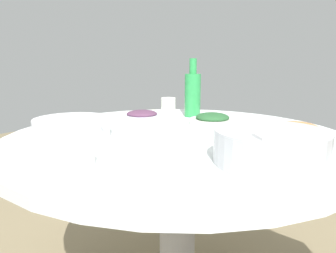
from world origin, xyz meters
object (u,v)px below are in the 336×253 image
(rice_bowl, at_px, (270,146))
(soup_bowl, at_px, (72,128))
(dish_eggplant, at_px, (142,116))
(dish_tofu_braise, at_px, (295,129))
(round_dining_table, at_px, (178,172))
(tea_cup_side, at_px, (168,104))
(dish_greens, at_px, (212,120))
(tea_cup_near, at_px, (79,155))
(green_bottle, at_px, (193,93))
(tea_cup_far, at_px, (135,168))

(rice_bowl, bearing_deg, soup_bowl, 15.24)
(dish_eggplant, bearing_deg, dish_tofu_braise, -164.77)
(dish_eggplant, bearing_deg, round_dining_table, 157.94)
(soup_bowl, xyz_separation_m, tea_cup_side, (0.14, -0.66, 0.00))
(dish_greens, relative_size, tea_cup_near, 2.60)
(rice_bowl, height_order, dish_greens, rice_bowl)
(green_bottle, height_order, tea_cup_side, green_bottle)
(soup_bowl, xyz_separation_m, tea_cup_near, (-0.29, 0.16, -0.00))
(round_dining_table, xyz_separation_m, dish_greens, (0.02, -0.24, 0.16))
(soup_bowl, height_order, dish_greens, soup_bowl)
(soup_bowl, relative_size, tea_cup_near, 3.86)
(round_dining_table, height_order, rice_bowl, rice_bowl)
(round_dining_table, height_order, dish_greens, dish_greens)
(soup_bowl, distance_m, dish_eggplant, 0.40)
(round_dining_table, distance_m, soup_bowl, 0.41)
(soup_bowl, bearing_deg, round_dining_table, -134.09)
(rice_bowl, xyz_separation_m, dish_eggplant, (0.71, -0.22, -0.03))
(dish_eggplant, bearing_deg, tea_cup_far, 134.87)
(tea_cup_near, xyz_separation_m, tea_cup_side, (0.43, -0.83, 0.01))
(soup_bowl, distance_m, dish_greens, 0.57)
(round_dining_table, bearing_deg, tea_cup_side, -45.06)
(green_bottle, bearing_deg, dish_eggplant, 59.79)
(dish_greens, xyz_separation_m, tea_cup_near, (-0.05, 0.67, 0.01))
(round_dining_table, height_order, tea_cup_near, tea_cup_near)
(rice_bowl, distance_m, dish_eggplant, 0.74)
(rice_bowl, relative_size, dish_greens, 1.51)
(dish_eggplant, bearing_deg, tea_cup_near, 122.21)
(dish_tofu_braise, bearing_deg, dish_greens, 9.70)
(rice_bowl, distance_m, tea_cup_far, 0.36)
(dish_greens, xyz_separation_m, green_bottle, (0.18, -0.10, 0.09))
(rice_bowl, xyz_separation_m, tea_cup_near, (0.35, 0.34, -0.02))
(dish_tofu_braise, distance_m, tea_cup_near, 0.78)
(dish_eggplant, xyz_separation_m, dish_tofu_braise, (-0.63, -0.17, -0.00))
(soup_bowl, bearing_deg, dish_greens, -115.33)
(round_dining_table, relative_size, dish_tofu_braise, 5.20)
(dish_greens, relative_size, dish_eggplant, 0.98)
(round_dining_table, bearing_deg, tea_cup_far, 117.27)
(tea_cup_near, bearing_deg, tea_cup_side, -62.59)
(dish_tofu_braise, distance_m, green_bottle, 0.51)
(dish_eggplant, distance_m, tea_cup_side, 0.28)
(dish_tofu_braise, bearing_deg, tea_cup_side, -7.80)
(round_dining_table, height_order, green_bottle, green_bottle)
(rice_bowl, bearing_deg, tea_cup_side, -31.98)
(round_dining_table, distance_m, dish_eggplant, 0.38)
(tea_cup_near, height_order, tea_cup_far, tea_cup_near)
(green_bottle, distance_m, tea_cup_far, 0.85)
(dish_tofu_braise, xyz_separation_m, tea_cup_near, (0.28, 0.73, 0.01))
(tea_cup_far, bearing_deg, dish_eggplant, -45.13)
(tea_cup_far, bearing_deg, tea_cup_near, 10.34)
(soup_bowl, bearing_deg, tea_cup_near, 150.83)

